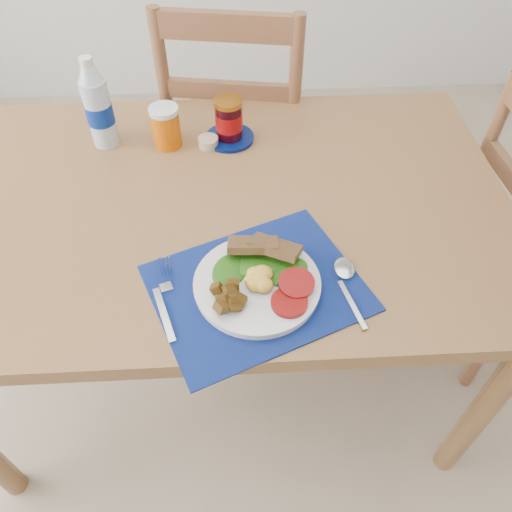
{
  "coord_description": "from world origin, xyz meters",
  "views": [
    {
      "loc": [
        0.04,
        -0.71,
        1.55
      ],
      "look_at": [
        0.08,
        -0.04,
        0.8
      ],
      "focal_mm": 35.0,
      "sensor_mm": 36.0,
      "label": 1
    }
  ],
  "objects_px": {
    "breakfast_plate": "(255,283)",
    "water_bottle": "(98,108)",
    "chair_far": "(236,115)",
    "jam_on_saucer": "(229,123)",
    "juice_glass": "(166,128)"
  },
  "relations": [
    {
      "from": "breakfast_plate",
      "to": "water_bottle",
      "type": "distance_m",
      "value": 0.65
    },
    {
      "from": "chair_far",
      "to": "jam_on_saucer",
      "type": "xyz_separation_m",
      "value": [
        -0.02,
        -0.34,
        0.19
      ]
    },
    {
      "from": "chair_far",
      "to": "breakfast_plate",
      "type": "relative_size",
      "value": 4.81
    },
    {
      "from": "juice_glass",
      "to": "jam_on_saucer",
      "type": "height_order",
      "value": "jam_on_saucer"
    },
    {
      "from": "water_bottle",
      "to": "jam_on_saucer",
      "type": "distance_m",
      "value": 0.34
    },
    {
      "from": "water_bottle",
      "to": "juice_glass",
      "type": "height_order",
      "value": "water_bottle"
    },
    {
      "from": "breakfast_plate",
      "to": "water_bottle",
      "type": "xyz_separation_m",
      "value": [
        -0.37,
        0.53,
        0.08
      ]
    },
    {
      "from": "water_bottle",
      "to": "jam_on_saucer",
      "type": "bearing_deg",
      "value": -0.77
    },
    {
      "from": "chair_far",
      "to": "water_bottle",
      "type": "distance_m",
      "value": 0.55
    },
    {
      "from": "chair_far",
      "to": "jam_on_saucer",
      "type": "height_order",
      "value": "chair_far"
    },
    {
      "from": "breakfast_plate",
      "to": "water_bottle",
      "type": "bearing_deg",
      "value": 136.68
    },
    {
      "from": "chair_far",
      "to": "breakfast_plate",
      "type": "distance_m",
      "value": 0.88
    },
    {
      "from": "chair_far",
      "to": "juice_glass",
      "type": "xyz_separation_m",
      "value": [
        -0.19,
        -0.36,
        0.19
      ]
    },
    {
      "from": "breakfast_plate",
      "to": "juice_glass",
      "type": "distance_m",
      "value": 0.55
    },
    {
      "from": "water_bottle",
      "to": "chair_far",
      "type": "bearing_deg",
      "value": 43.54
    }
  ]
}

